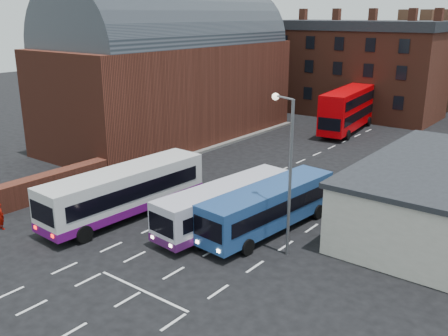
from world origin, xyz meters
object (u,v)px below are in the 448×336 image
Objects in this scene: bus_red_double at (348,109)px; street_lamp at (287,162)px; bus_white_inbound at (226,202)px; pedestrian_red at (0,216)px; bus_white_outbound at (125,189)px; pedestrian_beige at (45,222)px; bus_blue at (269,205)px.

street_lamp reaches higher than bus_red_double.
bus_white_inbound is 6.06× the size of pedestrian_red.
pedestrian_red is (-15.84, -8.18, -4.54)m from street_lamp.
street_lamp is 5.11× the size of pedestrian_red.
bus_white_outbound is at bearing -170.37° from street_lamp.
pedestrian_red is at bearing -152.68° from street_lamp.
bus_white_inbound is 0.85× the size of bus_red_double.
pedestrian_beige is at bearing -152.40° from street_lamp.
pedestrian_red is 1.21× the size of pedestrian_beige.
pedestrian_red is 3.09m from pedestrian_beige.
bus_blue is at bearing 98.36° from bus_red_double.
bus_white_outbound is 5.42m from pedestrian_beige.
bus_white_inbound is 7.30× the size of pedestrian_beige.
bus_white_outbound reaches higher than pedestrian_red.
bus_white_outbound is 6.95m from bus_white_inbound.
bus_blue is at bearing -141.08° from pedestrian_red.
bus_blue reaches higher than pedestrian_red.
bus_blue is 4.77m from street_lamp.
bus_red_double is 39.23m from pedestrian_red.
bus_white_outbound reaches higher than bus_blue.
bus_white_outbound is 1.36× the size of street_lamp.
street_lamp is at bearing 145.54° from bus_blue.
street_lamp reaches higher than bus_blue.
bus_white_outbound is at bearing 28.57° from bus_white_inbound.
bus_white_outbound is at bearing 29.03° from bus_blue.
pedestrian_red is at bearing -123.84° from bus_white_outbound.
bus_white_outbound is 6.93× the size of pedestrian_red.
pedestrian_beige is at bearing -108.17° from bus_white_outbound.
street_lamp reaches higher than bus_white_inbound.
pedestrian_red is (-13.53, -10.13, -0.84)m from bus_blue.
bus_white_inbound is 30.35m from bus_red_double.
street_lamp is at bearing 12.32° from bus_white_outbound.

